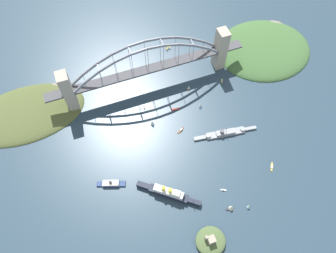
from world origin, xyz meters
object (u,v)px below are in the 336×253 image
(seaplane_taxiing_near_bridge, at_px, (167,47))
(small_boat_1, at_px, (222,81))
(naval_cruiser, at_px, (225,133))
(small_boat_3, at_px, (223,190))
(harbor_arch_bridge, at_px, (148,69))
(small_boat_0, at_px, (176,109))
(small_boat_8, at_px, (152,123))
(small_boat_10, at_px, (189,87))
(harbor_ferry_steamer, at_px, (111,184))
(small_boat_6, at_px, (200,105))
(fort_island_mid_harbor, at_px, (211,241))
(small_boat_7, at_px, (272,167))
(ocean_liner, at_px, (168,193))
(small_boat_2, at_px, (249,207))
(small_boat_5, at_px, (144,108))
(small_boat_4, at_px, (181,130))
(small_boat_9, at_px, (231,208))

(seaplane_taxiing_near_bridge, xyz_separation_m, small_boat_1, (-52.39, 88.52, -1.42))
(naval_cruiser, distance_m, small_boat_3, 77.98)
(harbor_arch_bridge, height_order, small_boat_0, harbor_arch_bridge)
(small_boat_8, relative_size, small_boat_10, 1.20)
(harbor_ferry_steamer, height_order, small_boat_6, small_boat_6)
(harbor_ferry_steamer, bearing_deg, small_boat_10, -144.60)
(seaplane_taxiing_near_bridge, height_order, small_boat_8, small_boat_8)
(fort_island_mid_harbor, distance_m, small_boat_7, 121.88)
(ocean_liner, xyz_separation_m, harbor_ferry_steamer, (60.31, -36.13, -3.84))
(small_boat_7, distance_m, small_boat_10, 157.52)
(small_boat_8, distance_m, small_boat_10, 78.46)
(small_boat_2, bearing_deg, small_boat_5, -68.22)
(ocean_liner, relative_size, small_boat_0, 5.55)
(fort_island_mid_harbor, bearing_deg, small_boat_2, -161.12)
(small_boat_4, bearing_deg, small_boat_0, -99.71)
(harbor_arch_bridge, bearing_deg, small_boat_6, 131.78)
(harbor_ferry_steamer, distance_m, small_boat_2, 164.75)
(harbor_ferry_steamer, height_order, small_boat_3, harbor_ferry_steamer)
(small_boat_4, bearing_deg, small_boat_6, -146.33)
(ocean_liner, xyz_separation_m, small_boat_10, (-82.18, -137.40, -2.61))
(ocean_liner, bearing_deg, fort_island_mid_harbor, 110.49)
(ocean_liner, bearing_deg, harbor_arch_bridge, -100.55)
(harbor_ferry_steamer, bearing_deg, naval_cruiser, -174.29)
(small_boat_4, bearing_deg, fort_island_mid_harbor, 81.51)
(small_boat_3, relative_size, small_boat_6, 0.91)
(naval_cruiser, bearing_deg, small_boat_9, 68.70)
(small_boat_1, distance_m, small_boat_6, 56.73)
(small_boat_2, height_order, small_boat_9, small_boat_9)
(ocean_liner, xyz_separation_m, small_boat_5, (-11.93, -128.18, -5.44))
(ocean_liner, bearing_deg, small_boat_2, 150.17)
(small_boat_1, relative_size, small_boat_10, 0.98)
(ocean_liner, relative_size, small_boat_9, 6.24)
(fort_island_mid_harbor, relative_size, small_boat_2, 4.93)
(small_boat_10, bearing_deg, small_boat_3, 83.31)
(naval_cruiser, height_order, small_boat_5, naval_cruiser)
(small_boat_7, bearing_deg, small_boat_10, -70.96)
(harbor_arch_bridge, height_order, small_boat_5, harbor_arch_bridge)
(naval_cruiser, height_order, small_boat_8, naval_cruiser)
(ocean_liner, relative_size, small_boat_3, 9.11)
(small_boat_9, bearing_deg, harbor_arch_bridge, -81.24)
(small_boat_6, height_order, small_boat_7, small_boat_6)
(small_boat_6, xyz_separation_m, small_boat_9, (23.29, 144.27, 0.98))
(small_boat_8, bearing_deg, small_boat_2, 115.03)
(small_boat_1, bearing_deg, ocean_liner, 45.18)
(small_boat_9, height_order, small_boat_10, small_boat_9)
(small_boat_1, bearing_deg, small_boat_10, -3.77)
(small_boat_0, xyz_separation_m, small_boat_4, (5.85, 34.20, 0.08))
(small_boat_1, bearing_deg, small_boat_4, 33.29)
(seaplane_taxiing_near_bridge, bearing_deg, small_boat_4, 76.65)
(small_boat_2, bearing_deg, small_boat_6, -91.43)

